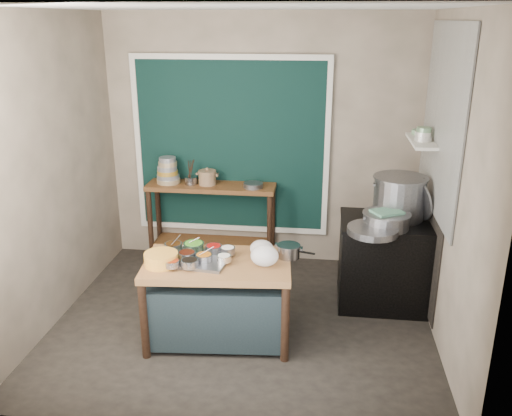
# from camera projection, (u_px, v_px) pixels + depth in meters

# --- Properties ---
(floor) EXTENTS (3.50, 3.00, 0.02)m
(floor) POSITION_uv_depth(u_px,v_px,m) (243.00, 322.00, 5.14)
(floor) COLOR #29241F
(floor) RESTS_ON ground
(back_wall) EXTENTS (3.50, 0.02, 2.80)m
(back_wall) POSITION_uv_depth(u_px,v_px,m) (262.00, 142.00, 6.09)
(back_wall) COLOR gray
(back_wall) RESTS_ON floor
(left_wall) EXTENTS (0.02, 3.00, 2.80)m
(left_wall) POSITION_uv_depth(u_px,v_px,m) (49.00, 173.00, 4.89)
(left_wall) COLOR gray
(left_wall) RESTS_ON floor
(right_wall) EXTENTS (0.02, 3.00, 2.80)m
(right_wall) POSITION_uv_depth(u_px,v_px,m) (452.00, 187.00, 4.47)
(right_wall) COLOR gray
(right_wall) RESTS_ON floor
(ceiling) EXTENTS (3.50, 3.00, 0.02)m
(ceiling) POSITION_uv_depth(u_px,v_px,m) (240.00, 6.00, 4.21)
(ceiling) COLOR gray
(ceiling) RESTS_ON back_wall
(curtain_panel) EXTENTS (2.10, 0.02, 1.90)m
(curtain_panel) POSITION_uv_depth(u_px,v_px,m) (231.00, 146.00, 6.11)
(curtain_panel) COLOR black
(curtain_panel) RESTS_ON back_wall
(curtain_frame) EXTENTS (2.22, 0.03, 2.02)m
(curtain_frame) POSITION_uv_depth(u_px,v_px,m) (231.00, 147.00, 6.10)
(curtain_frame) COLOR beige
(curtain_frame) RESTS_ON back_wall
(tile_panel) EXTENTS (0.02, 1.70, 1.70)m
(tile_panel) POSITION_uv_depth(u_px,v_px,m) (442.00, 121.00, 4.84)
(tile_panel) COLOR #B2B2AA
(tile_panel) RESTS_ON right_wall
(soot_patch) EXTENTS (0.01, 1.30, 1.30)m
(soot_patch) POSITION_uv_depth(u_px,v_px,m) (427.00, 236.00, 5.31)
(soot_patch) COLOR black
(soot_patch) RESTS_ON right_wall
(wall_shelf) EXTENTS (0.22, 0.70, 0.03)m
(wall_shelf) POSITION_uv_depth(u_px,v_px,m) (422.00, 141.00, 5.21)
(wall_shelf) COLOR beige
(wall_shelf) RESTS_ON right_wall
(prep_table) EXTENTS (1.31, 0.82, 0.75)m
(prep_table) POSITION_uv_depth(u_px,v_px,m) (218.00, 300.00, 4.76)
(prep_table) COLOR #916034
(prep_table) RESTS_ON floor
(back_counter) EXTENTS (1.45, 0.40, 0.95)m
(back_counter) POSITION_uv_depth(u_px,v_px,m) (212.00, 224.00, 6.25)
(back_counter) COLOR brown
(back_counter) RESTS_ON floor
(stove_block) EXTENTS (0.90, 0.68, 0.85)m
(stove_block) POSITION_uv_depth(u_px,v_px,m) (386.00, 264.00, 5.35)
(stove_block) COLOR black
(stove_block) RESTS_ON floor
(stove_top) EXTENTS (0.92, 0.69, 0.03)m
(stove_top) POSITION_uv_depth(u_px,v_px,m) (389.00, 222.00, 5.21)
(stove_top) COLOR black
(stove_top) RESTS_ON stove_block
(condiment_tray) EXTENTS (0.63, 0.49, 0.03)m
(condiment_tray) POSITION_uv_depth(u_px,v_px,m) (195.00, 259.00, 4.65)
(condiment_tray) COLOR gray
(condiment_tray) RESTS_ON prep_table
(condiment_bowls) EXTENTS (0.66, 0.50, 0.07)m
(condiment_bowls) POSITION_uv_depth(u_px,v_px,m) (192.00, 253.00, 4.66)
(condiment_bowls) COLOR gray
(condiment_bowls) RESTS_ON condiment_tray
(yellow_basin) EXTENTS (0.37, 0.37, 0.11)m
(yellow_basin) POSITION_uv_depth(u_px,v_px,m) (161.00, 259.00, 4.55)
(yellow_basin) COLOR gold
(yellow_basin) RESTS_ON prep_table
(saucepan) EXTENTS (0.26, 0.26, 0.11)m
(saucepan) POSITION_uv_depth(u_px,v_px,m) (289.00, 251.00, 4.70)
(saucepan) COLOR gray
(saucepan) RESTS_ON prep_table
(plastic_bag_a) EXTENTS (0.26, 0.23, 0.18)m
(plastic_bag_a) POSITION_uv_depth(u_px,v_px,m) (265.00, 256.00, 4.53)
(plastic_bag_a) COLOR white
(plastic_bag_a) RESTS_ON prep_table
(plastic_bag_b) EXTENTS (0.25, 0.23, 0.15)m
(plastic_bag_b) POSITION_uv_depth(u_px,v_px,m) (262.00, 249.00, 4.70)
(plastic_bag_b) COLOR white
(plastic_bag_b) RESTS_ON prep_table
(bowl_stack) EXTENTS (0.26, 0.26, 0.30)m
(bowl_stack) POSITION_uv_depth(u_px,v_px,m) (168.00, 172.00, 6.11)
(bowl_stack) COLOR tan
(bowl_stack) RESTS_ON back_counter
(utensil_cup) EXTENTS (0.16, 0.16, 0.09)m
(utensil_cup) POSITION_uv_depth(u_px,v_px,m) (191.00, 180.00, 6.09)
(utensil_cup) COLOR gray
(utensil_cup) RESTS_ON back_counter
(ceramic_crock) EXTENTS (0.24, 0.24, 0.14)m
(ceramic_crock) POSITION_uv_depth(u_px,v_px,m) (207.00, 178.00, 6.07)
(ceramic_crock) COLOR #806446
(ceramic_crock) RESTS_ON back_counter
(wide_bowl) EXTENTS (0.25, 0.25, 0.05)m
(wide_bowl) POSITION_uv_depth(u_px,v_px,m) (253.00, 185.00, 5.97)
(wide_bowl) COLOR gray
(wide_bowl) RESTS_ON back_counter
(stock_pot) EXTENTS (0.66, 0.66, 0.41)m
(stock_pot) POSITION_uv_depth(u_px,v_px,m) (399.00, 197.00, 5.22)
(stock_pot) COLOR gray
(stock_pot) RESTS_ON stove_top
(pot_lid) EXTENTS (0.25, 0.43, 0.41)m
(pot_lid) POSITION_uv_depth(u_px,v_px,m) (420.00, 199.00, 5.17)
(pot_lid) COLOR gray
(pot_lid) RESTS_ON stove_top
(steamer) EXTENTS (0.60, 0.60, 0.15)m
(steamer) POSITION_uv_depth(u_px,v_px,m) (386.00, 220.00, 5.01)
(steamer) COLOR gray
(steamer) RESTS_ON stove_top
(green_cloth) EXTENTS (0.33, 0.31, 0.02)m
(green_cloth) POSITION_uv_depth(u_px,v_px,m) (387.00, 212.00, 4.98)
(green_cloth) COLOR #55906B
(green_cloth) RESTS_ON steamer
(shallow_pan) EXTENTS (0.58, 0.58, 0.06)m
(shallow_pan) POSITION_uv_depth(u_px,v_px,m) (373.00, 230.00, 4.88)
(shallow_pan) COLOR gray
(shallow_pan) RESTS_ON stove_top
(shelf_bowl_stack) EXTENTS (0.16, 0.16, 0.13)m
(shelf_bowl_stack) POSITION_uv_depth(u_px,v_px,m) (424.00, 134.00, 5.14)
(shelf_bowl_stack) COLOR silver
(shelf_bowl_stack) RESTS_ON wall_shelf
(shelf_bowl_green) EXTENTS (0.15, 0.15, 0.05)m
(shelf_bowl_green) POSITION_uv_depth(u_px,v_px,m) (418.00, 132.00, 5.43)
(shelf_bowl_green) COLOR gray
(shelf_bowl_green) RESTS_ON wall_shelf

